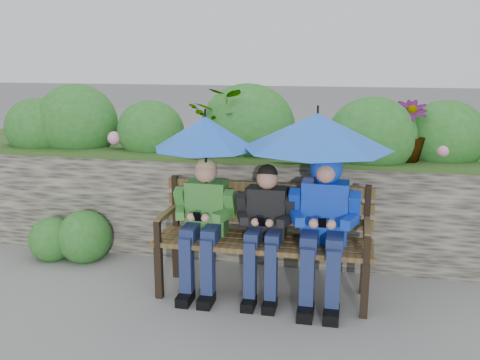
% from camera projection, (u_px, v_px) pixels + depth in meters
% --- Properties ---
extents(ground, '(60.00, 60.00, 0.00)m').
position_uv_depth(ground, '(238.00, 287.00, 4.70)').
color(ground, gray).
rests_on(ground, ground).
extents(garden_backdrop, '(8.00, 2.88, 1.76)m').
position_uv_depth(garden_backdrop, '(264.00, 181.00, 6.12)').
color(garden_backdrop, '#2E2B28').
rests_on(garden_backdrop, ground).
extents(park_bench, '(1.80, 0.53, 0.95)m').
position_uv_depth(park_bench, '(265.00, 232.00, 4.51)').
color(park_bench, black).
rests_on(park_bench, ground).
extents(boy_left, '(0.51, 0.59, 1.16)m').
position_uv_depth(boy_left, '(204.00, 218.00, 4.51)').
color(boy_left, '#2B6B22').
rests_on(boy_left, ground).
extents(boy_middle, '(0.48, 0.56, 1.12)m').
position_uv_depth(boy_middle, '(265.00, 224.00, 4.41)').
color(boy_middle, black).
rests_on(boy_middle, ground).
extents(boy_right, '(0.56, 0.68, 1.23)m').
position_uv_depth(boy_right, '(324.00, 217.00, 4.29)').
color(boy_right, '#0042BE').
rests_on(boy_right, ground).
extents(umbrella_left, '(0.88, 0.88, 0.86)m').
position_uv_depth(umbrella_left, '(205.00, 133.00, 4.37)').
color(umbrella_left, blue).
rests_on(umbrella_left, ground).
extents(umbrella_right, '(1.19, 1.19, 0.89)m').
position_uv_depth(umbrella_right, '(317.00, 131.00, 4.17)').
color(umbrella_right, blue).
rests_on(umbrella_right, ground).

